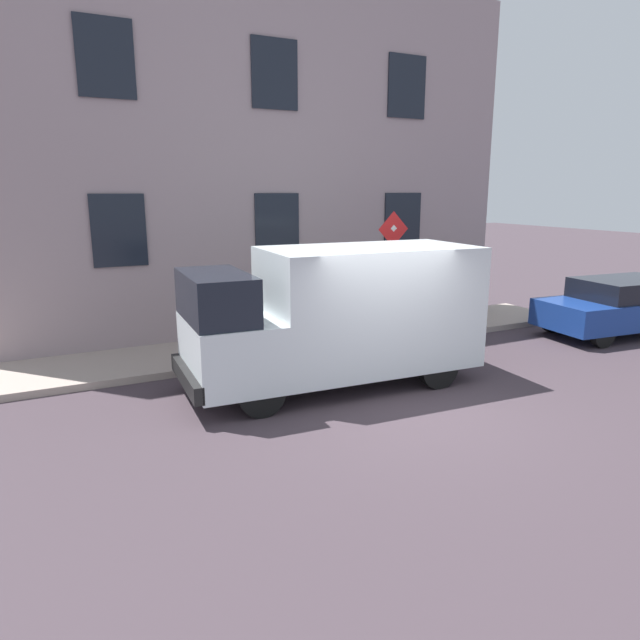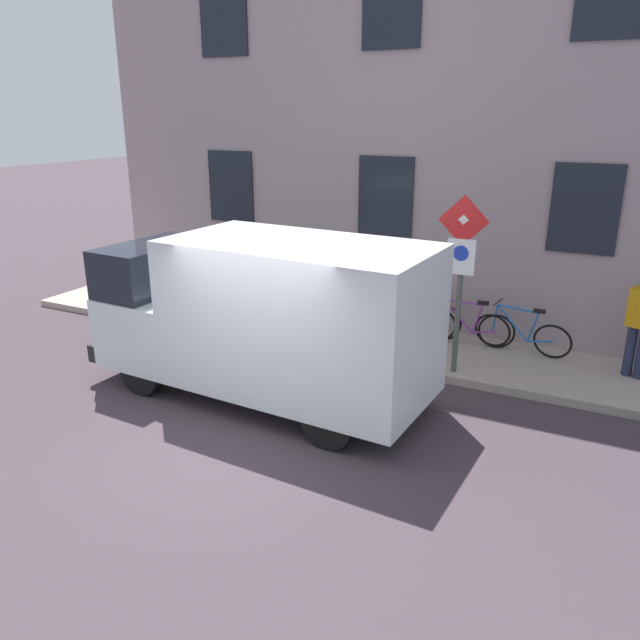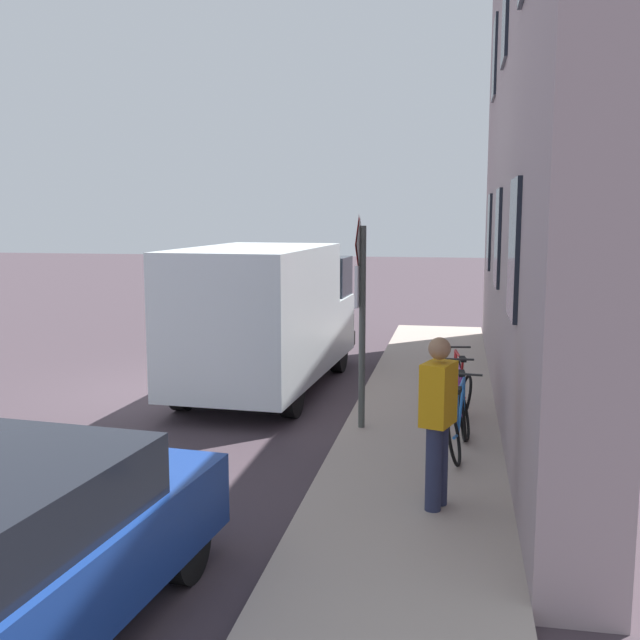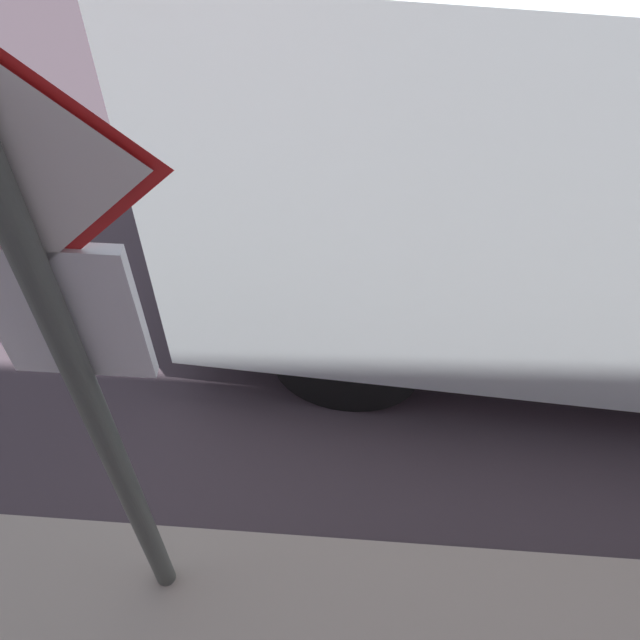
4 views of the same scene
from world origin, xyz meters
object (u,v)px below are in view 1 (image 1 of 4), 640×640
object	(u,v)px
delivery_van	(339,313)
bicycle_blue	(388,309)
bicycle_purple	(356,312)
bicycle_red	(321,316)
pedestrian	(450,283)
parked_hatchback	(621,305)
sign_post_stacked	(392,258)

from	to	relation	value
delivery_van	bicycle_blue	size ratio (longest dim) A/B	3.16
delivery_van	bicycle_purple	size ratio (longest dim) A/B	3.17
bicycle_purple	bicycle_red	bearing A→B (deg)	-4.52
pedestrian	parked_hatchback	bearing A→B (deg)	-115.97
bicycle_purple	pedestrian	distance (m)	2.84
sign_post_stacked	pedestrian	world-z (taller)	sign_post_stacked
bicycle_red	parked_hatchback	bearing A→B (deg)	146.59
bicycle_purple	bicycle_red	xyz separation A→B (m)	(-0.00, 0.97, 0.00)
bicycle_blue	bicycle_purple	bearing A→B (deg)	6.24
parked_hatchback	bicycle_blue	world-z (taller)	parked_hatchback
parked_hatchback	pedestrian	size ratio (longest dim) A/B	2.41
bicycle_purple	bicycle_red	distance (m)	0.97
pedestrian	bicycle_purple	bearing A→B (deg)	104.15
bicycle_red	pedestrian	size ratio (longest dim) A/B	1.00
sign_post_stacked	delivery_van	size ratio (longest dim) A/B	0.51
pedestrian	delivery_van	bearing A→B (deg)	139.74
delivery_van	bicycle_red	distance (m)	3.61
sign_post_stacked	pedestrian	xyz separation A→B (m)	(1.13, -2.64, -0.94)
parked_hatchback	sign_post_stacked	bearing A→B (deg)	-12.26
delivery_van	bicycle_purple	world-z (taller)	delivery_van
bicycle_blue	pedestrian	distance (m)	1.90
bicycle_red	pedestrian	world-z (taller)	pedestrian
parked_hatchback	pedestrian	bearing A→B (deg)	-39.26
sign_post_stacked	parked_hatchback	size ratio (longest dim) A/B	0.67
parked_hatchback	bicycle_blue	size ratio (longest dim) A/B	2.41
bicycle_blue	bicycle_purple	distance (m)	0.97
bicycle_blue	bicycle_red	world-z (taller)	same
delivery_van	bicycle_blue	xyz separation A→B (m)	(3.27, -3.24, -0.82)
parked_hatchback	pedestrian	distance (m)	4.15
bicycle_purple	bicycle_blue	bearing A→B (deg)	175.53
bicycle_blue	pedestrian	world-z (taller)	pedestrian
delivery_van	pedestrian	xyz separation A→B (m)	(3.05, -5.04, -0.26)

